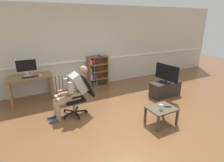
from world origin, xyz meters
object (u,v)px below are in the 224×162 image
object	(u,v)px
bookshelf	(96,71)
radiator	(64,82)
keyboard	(30,77)
office_chair	(79,93)
computer_mouse	(40,75)
tv_screen	(167,73)
tv_stand	(165,89)
coffee_table	(161,110)
person_seated	(72,90)
spare_remote	(168,107)
drinking_glass	(161,107)
imac_monitor	(26,66)
computer_desk	(30,80)

from	to	relation	value
bookshelf	radiator	size ratio (longest dim) A/B	1.24
keyboard	office_chair	xyz separation A→B (m)	(0.99, -1.16, -0.24)
computer_mouse	office_chair	distance (m)	1.41
radiator	tv_screen	world-z (taller)	tv_screen
radiator	tv_stand	size ratio (longest dim) A/B	0.96
office_chair	computer_mouse	bearing A→B (deg)	-152.16
keyboard	coffee_table	xyz separation A→B (m)	(2.45, -2.49, -0.44)
person_seated	spare_remote	xyz separation A→B (m)	(1.78, -1.35, -0.25)
coffee_table	spare_remote	xyz separation A→B (m)	(0.14, -0.03, 0.07)
tv_stand	drinking_glass	world-z (taller)	drinking_glass
computer_mouse	tv_screen	world-z (taller)	tv_screen
office_chair	drinking_glass	distance (m)	1.96
tv_stand	person_seated	bearing A→B (deg)	176.26
office_chair	radiator	bearing A→B (deg)	175.90
office_chair	drinking_glass	size ratio (longest dim) A/B	7.93
radiator	spare_remote	world-z (taller)	radiator
computer_mouse	coffee_table	distance (m)	3.36
computer_mouse	office_chair	world-z (taller)	office_chair
computer_mouse	person_seated	bearing A→B (deg)	-65.16
imac_monitor	radiator	world-z (taller)	imac_monitor
spare_remote	computer_mouse	bearing A→B (deg)	73.13
bookshelf	spare_remote	distance (m)	2.99
radiator	tv_stand	distance (m)	3.25
computer_mouse	keyboard	bearing A→B (deg)	-175.67
office_chair	coffee_table	size ratio (longest dim) A/B	1.59
keyboard	computer_desk	bearing A→B (deg)	88.33
coffee_table	computer_desk	bearing A→B (deg)	132.98
computer_mouse	radiator	xyz separation A→B (m)	(0.74, 0.51, -0.50)
radiator	spare_remote	distance (m)	3.45
imac_monitor	drinking_glass	bearing A→B (deg)	-48.78
computer_mouse	computer_desk	bearing A→B (deg)	155.23
computer_desk	computer_mouse	bearing A→B (deg)	-24.77
computer_desk	person_seated	world-z (taller)	person_seated
computer_mouse	spare_remote	size ratio (longest dim) A/B	0.67
office_chair	spare_remote	xyz separation A→B (m)	(1.60, -1.36, -0.13)
radiator	computer_desk	bearing A→B (deg)	-158.62
computer_desk	spare_remote	xyz separation A→B (m)	(2.59, -2.66, -0.24)
tv_screen	drinking_glass	distance (m)	1.76
person_seated	drinking_glass	distance (m)	2.09
imac_monitor	spare_remote	world-z (taller)	imac_monitor
radiator	person_seated	distance (m)	1.75
imac_monitor	tv_screen	bearing A→B (deg)	-23.13
coffee_table	computer_mouse	bearing A→B (deg)	131.11
computer_desk	tv_stand	bearing A→B (deg)	-22.37
bookshelf	radiator	xyz separation A→B (m)	(-1.12, 0.10, -0.26)
imac_monitor	coffee_table	distance (m)	3.75
person_seated	computer_desk	bearing A→B (deg)	-152.11
tv_stand	spare_remote	world-z (taller)	tv_stand
imac_monitor	bookshelf	world-z (taller)	imac_monitor
bookshelf	person_seated	bearing A→B (deg)	-129.24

